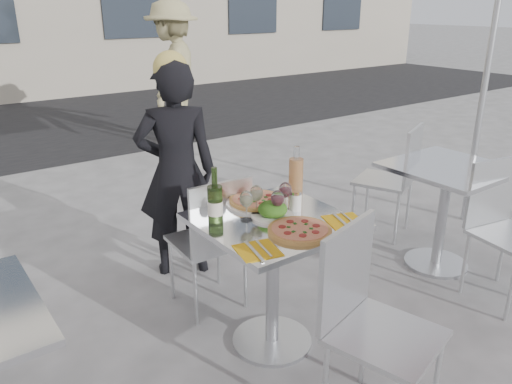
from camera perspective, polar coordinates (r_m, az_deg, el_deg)
ground at (r=2.91m, az=1.82°, el=-16.75°), size 80.00×80.00×0.00m
street_asphalt at (r=8.61m, az=-25.98°, el=6.79°), size 24.00×5.00×0.00m
main_table at (r=2.61m, az=1.96°, el=-7.33°), size 0.72×0.72×0.75m
side_table_right at (r=3.66m, az=20.81°, el=-0.32°), size 0.72×0.72×0.75m
chair_far at (r=2.92m, az=-4.88°, el=-4.84°), size 0.41×0.42×0.86m
chair_near at (r=2.23m, az=12.59°, el=-13.16°), size 0.51×0.52×0.92m
side_chair_rfar at (r=4.05m, az=15.76°, el=2.19°), size 0.55×0.55×0.90m
side_chair_rnear at (r=3.44m, az=26.31°, el=-2.82°), size 0.47×0.48×0.88m
woman_diner at (r=3.34m, az=-9.07°, el=2.30°), size 0.63×0.53×1.46m
pedestrian_b at (r=6.69m, az=-9.38°, el=13.16°), size 1.29×1.35×1.84m
pizza_near at (r=2.39m, az=5.02°, el=-4.35°), size 0.31×0.31×0.02m
pizza_far at (r=2.70m, az=0.06°, el=-1.06°), size 0.34×0.34×0.03m
salad_plate at (r=2.53m, az=1.92°, el=-2.15°), size 0.22×0.22×0.09m
wine_bottle at (r=2.42m, az=-4.69°, el=-1.27°), size 0.07×0.08×0.29m
carafe at (r=2.78m, az=4.58°, el=1.78°), size 0.08×0.08×0.29m
sugar_shaker at (r=2.62m, az=4.53°, el=-1.00°), size 0.06×0.06×0.11m
wineglass_white_a at (r=2.47m, az=-1.11°, el=-0.91°), size 0.07×0.07×0.16m
wineglass_white_b at (r=2.54m, az=0.04°, el=-0.27°), size 0.07×0.07×0.16m
wineglass_red_a at (r=2.47m, az=2.47°, el=-0.86°), size 0.07×0.07×0.16m
wineglass_red_b at (r=2.59m, az=3.36°, el=0.10°), size 0.07×0.07×0.16m
napkin_left at (r=2.21m, az=0.17°, el=-6.66°), size 0.22×0.22×0.01m
napkin_right at (r=2.53m, az=10.07°, el=-3.24°), size 0.23×0.23×0.01m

